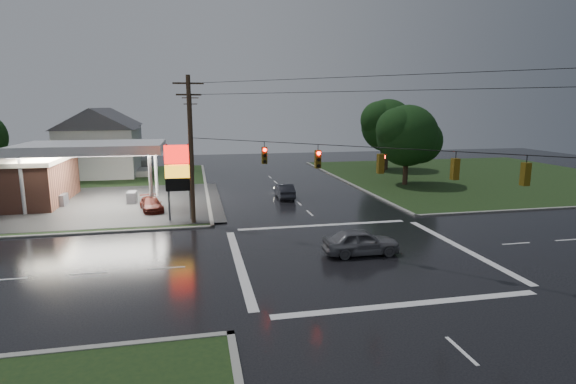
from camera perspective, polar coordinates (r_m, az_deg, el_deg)
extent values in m
plane|color=black|center=(27.50, 8.59, -7.89)|extent=(120.00, 120.00, 0.00)
cube|color=black|center=(53.78, -29.78, 0.03)|extent=(36.00, 36.00, 0.08)
cube|color=black|center=(62.10, 22.93, 1.86)|extent=(36.00, 36.00, 0.08)
cube|color=#2D2D2D|center=(44.55, -25.54, -1.49)|extent=(26.00, 18.00, 0.02)
cylinder|color=silver|center=(42.16, -30.70, 0.74)|extent=(0.30, 0.30, 5.00)
cylinder|color=silver|center=(40.03, -17.05, 1.33)|extent=(0.30, 0.30, 5.00)
cylinder|color=silver|center=(47.81, -28.43, 1.97)|extent=(0.30, 0.30, 5.00)
cylinder|color=silver|center=(45.94, -16.40, 2.53)|extent=(0.30, 0.30, 5.00)
cube|color=silver|center=(43.40, -23.51, 5.20)|extent=(12.00, 8.00, 0.80)
cube|color=white|center=(43.44, -23.47, 4.65)|extent=(11.40, 7.40, 0.04)
cube|color=#59595E|center=(44.72, -26.83, -0.96)|extent=(0.80, 1.60, 1.10)
cube|color=#59595E|center=(43.53, -19.19, -0.68)|extent=(0.80, 1.60, 1.10)
cylinder|color=#59595E|center=(35.39, -14.98, 1.07)|extent=(0.16, 0.16, 6.00)
cylinder|color=#59595E|center=(35.34, -12.39, 1.17)|extent=(0.16, 0.16, 6.00)
cube|color=red|center=(35.07, -13.84, 4.66)|extent=(2.00, 0.35, 1.40)
cube|color=#FFAD1A|center=(35.22, -13.75, 2.56)|extent=(2.00, 0.35, 1.00)
cube|color=black|center=(35.37, -13.67, 0.96)|extent=(2.00, 0.35, 1.00)
cylinder|color=#382619|center=(34.02, -12.23, 5.06)|extent=(0.32, 0.32, 11.00)
cube|color=#382619|center=(33.91, -12.56, 13.33)|extent=(2.20, 0.12, 0.12)
cube|color=#382619|center=(33.88, -12.51, 11.98)|extent=(1.80, 0.12, 0.12)
cylinder|color=#382619|center=(62.46, -12.14, 7.33)|extent=(0.32, 0.32, 10.50)
cube|color=#382619|center=(62.38, -12.31, 11.60)|extent=(2.20, 0.12, 0.12)
cube|color=#382619|center=(62.37, -12.28, 10.86)|extent=(1.80, 0.12, 0.12)
cube|color=#59470C|center=(29.63, -3.02, 4.67)|extent=(0.34, 0.34, 1.10)
cylinder|color=#FF0C07|center=(29.40, -2.96, 5.37)|extent=(0.22, 0.08, 0.22)
cube|color=#59470C|center=(27.46, 3.81, 4.18)|extent=(0.34, 0.34, 1.10)
cylinder|color=#FF0C07|center=(27.23, 3.94, 4.93)|extent=(0.22, 0.08, 0.22)
cube|color=#59470C|center=(25.74, 11.67, 3.54)|extent=(0.34, 0.34, 1.10)
cylinder|color=#FF0C07|center=(25.78, 12.11, 4.38)|extent=(0.08, 0.22, 0.22)
cube|color=#59470C|center=(24.57, 20.44, 2.74)|extent=(0.34, 0.34, 1.10)
cylinder|color=#FF0C07|center=(24.69, 20.25, 3.68)|extent=(0.22, 0.08, 0.22)
cube|color=#59470C|center=(24.08, 27.92, 2.01)|extent=(0.34, 0.34, 1.10)
cylinder|color=#FF0C07|center=(24.18, 27.70, 2.98)|extent=(0.22, 0.08, 0.22)
cube|color=silver|center=(61.76, -22.81, 4.60)|extent=(9.00, 8.00, 6.00)
cube|color=gray|center=(61.28, -17.77, 2.44)|extent=(1.60, 4.80, 0.80)
cube|color=silver|center=(73.70, -21.86, 5.54)|extent=(9.00, 8.00, 6.00)
cube|color=gray|center=(73.22, -17.63, 3.73)|extent=(1.60, 4.80, 0.80)
cylinder|color=black|center=(52.25, 14.73, 3.58)|extent=(0.56, 0.56, 5.04)
sphere|color=black|center=(51.97, 14.89, 6.93)|extent=(6.80, 6.80, 6.80)
sphere|color=black|center=(53.06, 16.36, 6.24)|extent=(5.10, 5.10, 5.10)
sphere|color=black|center=(50.98, 13.75, 7.72)|extent=(4.76, 4.76, 4.76)
cylinder|color=black|center=(64.28, 12.39, 5.22)|extent=(0.56, 0.56, 5.60)
sphere|color=black|center=(64.05, 12.51, 8.25)|extent=(7.20, 7.20, 7.20)
sphere|color=black|center=(65.11, 13.83, 7.61)|extent=(5.40, 5.40, 5.40)
sphere|color=black|center=(63.08, 11.48, 8.98)|extent=(5.04, 5.04, 5.04)
imported|color=#202229|center=(43.66, -0.46, 0.17)|extent=(1.62, 4.32, 1.41)
imported|color=slate|center=(27.42, 9.23, -6.24)|extent=(4.63, 1.92, 1.57)
imported|color=#5D1D15|center=(39.90, -16.95, -1.50)|extent=(2.48, 4.28, 1.17)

